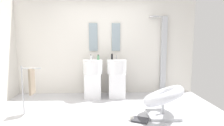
{
  "coord_description": "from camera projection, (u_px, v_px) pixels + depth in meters",
  "views": [
    {
      "loc": [
        -0.01,
        -3.23,
        1.42
      ],
      "look_at": [
        0.15,
        0.55,
        0.95
      ],
      "focal_mm": 29.09,
      "sensor_mm": 36.0,
      "label": 1
    }
  ],
  "objects": [
    {
      "name": "coffee_mug",
      "position": [
        132.0,
        118.0,
        3.23
      ],
      "size": [
        0.07,
        0.07,
        0.09
      ],
      "primitive_type": "cylinder",
      "color": "white",
      "rests_on": "area_rug"
    },
    {
      "name": "vanity_mirror_left",
      "position": [
        93.0,
        37.0,
        4.75
      ],
      "size": [
        0.22,
        0.03,
        0.72
      ],
      "primitive_type": "cube",
      "color": "#8C9EA8"
    },
    {
      "name": "soap_bottle_white",
      "position": [
        91.0,
        58.0,
        4.26
      ],
      "size": [
        0.04,
        0.04,
        0.14
      ],
      "color": "white",
      "rests_on": "pedestal_sink_left"
    },
    {
      "name": "ground_plane",
      "position": [
        105.0,
        118.0,
        3.38
      ],
      "size": [
        4.8,
        3.6,
        0.04
      ],
      "primitive_type": "cube",
      "color": "silver"
    },
    {
      "name": "pedestal_sink_right",
      "position": [
        117.0,
        77.0,
        4.53
      ],
      "size": [
        0.48,
        0.48,
        1.05
      ],
      "color": "white",
      "rests_on": "ground_plane"
    },
    {
      "name": "soap_bottle_green",
      "position": [
        98.0,
        58.0,
        4.4
      ],
      "size": [
        0.05,
        0.05,
        0.13
      ],
      "color": "#59996B",
      "rests_on": "pedestal_sink_left"
    },
    {
      "name": "vanity_mirror_right",
      "position": [
        116.0,
        37.0,
        4.77
      ],
      "size": [
        0.22,
        0.03,
        0.72
      ],
      "primitive_type": "cube",
      "color": "#8C9EA8"
    },
    {
      "name": "rear_partition",
      "position": [
        105.0,
        45.0,
        4.86
      ],
      "size": [
        4.8,
        0.1,
        2.6
      ],
      "primitive_type": "cube",
      "color": "silver",
      "rests_on": "ground_plane"
    },
    {
      "name": "magazine_charcoal",
      "position": [
        140.0,
        120.0,
        3.2
      ],
      "size": [
        0.34,
        0.31,
        0.03
      ],
      "primitive_type": "cube",
      "rotation": [
        0.0,
        0.0,
        -0.43
      ],
      "color": "#38383D",
      "rests_on": "area_rug"
    },
    {
      "name": "shower_column",
      "position": [
        163.0,
        53.0,
        4.83
      ],
      "size": [
        0.49,
        0.24,
        2.05
      ],
      "color": "#B7BABF",
      "rests_on": "ground_plane"
    },
    {
      "name": "lounge_chair",
      "position": [
        163.0,
        98.0,
        3.37
      ],
      "size": [
        1.07,
        1.07,
        0.65
      ],
      "color": "#B7BABF",
      "rests_on": "ground_plane"
    },
    {
      "name": "towel_rack",
      "position": [
        30.0,
        82.0,
        3.45
      ],
      "size": [
        0.37,
        0.22,
        0.95
      ],
      "color": "#B7BABF",
      "rests_on": "ground_plane"
    },
    {
      "name": "pedestal_sink_left",
      "position": [
        93.0,
        77.0,
        4.5
      ],
      "size": [
        0.48,
        0.48,
        1.05
      ],
      "color": "white",
      "rests_on": "ground_plane"
    },
    {
      "name": "soap_bottle_black",
      "position": [
        112.0,
        57.0,
        4.59
      ],
      "size": [
        0.05,
        0.05,
        0.14
      ],
      "color": "black",
      "rests_on": "pedestal_sink_right"
    },
    {
      "name": "area_rug",
      "position": [
        137.0,
        121.0,
        3.2
      ],
      "size": [
        0.92,
        0.67,
        0.01
      ],
      "primitive_type": "cube",
      "color": "#B2B2B7",
      "rests_on": "ground_plane"
    }
  ]
}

